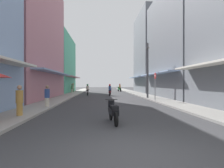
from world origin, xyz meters
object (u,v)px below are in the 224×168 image
at_px(motorbike_maroon, 110,91).
at_px(pedestrian_far, 72,89).
at_px(motorbike_white, 88,90).
at_px(motorbike_black, 113,111).
at_px(street_sign_no_entry, 155,83).
at_px(pedestrian_crossing, 73,87).
at_px(motorbike_green, 120,88).
at_px(utility_pole, 148,70).
at_px(pedestrian_foreground, 47,97).
at_px(pedestrian_midway, 20,102).

xyz_separation_m(motorbike_maroon, pedestrian_far, (-6.07, 6.51, 0.07)).
xyz_separation_m(motorbike_maroon, motorbike_white, (-3.08, 1.18, 0.00)).
xyz_separation_m(motorbike_black, street_sign_no_entry, (4.44, 8.78, 1.21)).
xyz_separation_m(motorbike_black, motorbike_maroon, (0.75, 17.05, 0.20)).
bearing_deg(motorbike_white, pedestrian_crossing, 112.21).
distance_m(motorbike_maroon, motorbike_green, 12.90).
distance_m(motorbike_green, utility_pole, 18.04).
relative_size(motorbike_black, street_sign_no_entry, 0.68).
bearing_deg(pedestrian_foreground, pedestrian_crossing, 93.61).
bearing_deg(motorbike_black, motorbike_white, 97.28).
bearing_deg(motorbike_green, pedestrian_foreground, -106.72).
xyz_separation_m(motorbike_black, utility_pole, (4.54, 11.84, 2.57)).
distance_m(utility_pole, street_sign_no_entry, 3.35).
height_order(motorbike_black, pedestrian_crossing, pedestrian_crossing).
distance_m(motorbike_white, pedestrian_far, 6.11).
distance_m(motorbike_white, street_sign_no_entry, 11.67).
height_order(motorbike_black, street_sign_no_entry, street_sign_no_entry).
xyz_separation_m(motorbike_maroon, pedestrian_midway, (-5.17, -15.65, 0.08)).
height_order(motorbike_white, pedestrian_crossing, pedestrian_crossing).
relative_size(pedestrian_midway, pedestrian_foreground, 1.03).
relative_size(pedestrian_foreground, street_sign_no_entry, 0.58).
xyz_separation_m(motorbike_maroon, street_sign_no_entry, (3.69, -8.28, 1.01)).
distance_m(motorbike_green, pedestrian_crossing, 9.59).
xyz_separation_m(pedestrian_far, pedestrian_midway, (0.90, -22.17, 0.01)).
height_order(motorbike_maroon, motorbike_green, same).
relative_size(motorbike_green, street_sign_no_entry, 0.67).
bearing_deg(street_sign_no_entry, pedestrian_foreground, -155.49).
bearing_deg(pedestrian_foreground, pedestrian_far, 93.75).
distance_m(pedestrian_far, utility_pole, 15.49).
bearing_deg(utility_pole, motorbike_white, 137.03).
bearing_deg(motorbike_maroon, pedestrian_midway, -108.28).
relative_size(motorbike_white, pedestrian_midway, 1.15).
relative_size(pedestrian_crossing, pedestrian_foreground, 1.13).
bearing_deg(street_sign_no_entry, motorbike_green, 92.98).
bearing_deg(motorbike_white, pedestrian_foreground, -97.56).
distance_m(motorbike_white, pedestrian_midway, 16.97).
xyz_separation_m(motorbike_black, pedestrian_far, (-5.33, 23.57, 0.27)).
relative_size(motorbike_maroon, pedestrian_crossing, 1.04).
xyz_separation_m(motorbike_black, pedestrian_crossing, (-5.42, 25.81, 0.48)).
bearing_deg(motorbike_green, motorbike_white, -116.37).
bearing_deg(utility_pole, motorbike_green, 93.81).
bearing_deg(utility_pole, pedestrian_foreground, -141.15).
height_order(pedestrian_foreground, street_sign_no_entry, street_sign_no_entry).
bearing_deg(motorbike_white, motorbike_black, -82.72).
bearing_deg(motorbike_maroon, pedestrian_far, 132.99).
bearing_deg(pedestrian_foreground, motorbike_green, 73.28).
height_order(pedestrian_midway, pedestrian_foreground, pedestrian_midway).
xyz_separation_m(pedestrian_crossing, utility_pole, (9.96, -13.97, 2.10)).
height_order(motorbike_maroon, pedestrian_midway, pedestrian_midway).
relative_size(motorbike_green, pedestrian_crossing, 1.01).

